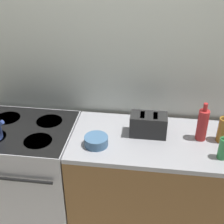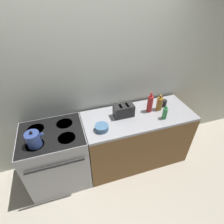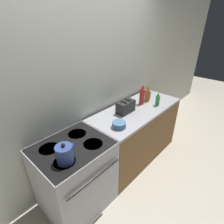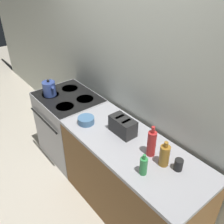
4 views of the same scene
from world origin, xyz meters
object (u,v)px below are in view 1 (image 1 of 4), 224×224
(stove, at_px, (29,172))
(bottle_amber, at_px, (224,129))
(toaster, at_px, (148,125))
(bowl, at_px, (96,141))
(bottle_red, at_px, (202,125))
(bottle_green, at_px, (223,148))

(stove, xyz_separation_m, bottle_amber, (1.51, 0.04, 0.54))
(toaster, relative_size, bowl, 1.58)
(toaster, xyz_separation_m, bottle_red, (0.39, -0.01, 0.04))
(toaster, bearing_deg, bottle_amber, -1.49)
(bottle_red, xyz_separation_m, bowl, (-0.75, -0.18, -0.09))
(bowl, bearing_deg, bottle_red, 13.33)
(bottle_green, relative_size, bottle_red, 0.65)
(bottle_amber, xyz_separation_m, bowl, (-0.90, -0.17, -0.06))
(stove, relative_size, bowl, 5.24)
(bowl, bearing_deg, toaster, 27.32)
(stove, height_order, bottle_amber, bottle_amber)
(bottle_amber, height_order, bowl, bottle_amber)
(bottle_amber, xyz_separation_m, bottle_green, (-0.03, -0.20, -0.02))
(stove, relative_size, bottle_red, 3.01)
(bottle_green, height_order, bowl, bottle_green)
(stove, height_order, bottle_green, bottle_green)
(bottle_amber, relative_size, bottle_green, 1.21)
(bottle_amber, xyz_separation_m, bottle_red, (-0.15, 0.00, 0.03))
(toaster, relative_size, bottle_red, 0.91)
(stove, distance_m, bottle_amber, 1.61)
(bottle_green, distance_m, bottle_red, 0.24)
(bottle_amber, bearing_deg, toaster, 178.51)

